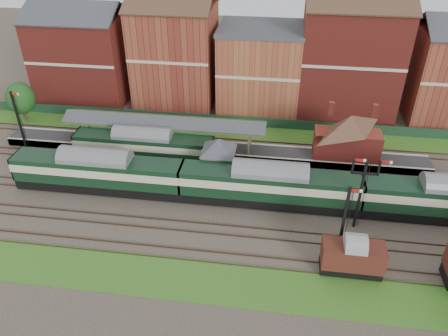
# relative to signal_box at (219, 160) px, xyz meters

# --- Properties ---
(ground) EXTENTS (160.00, 160.00, 0.00)m
(ground) POSITION_rel_signal_box_xyz_m (3.00, -3.25, -3.19)
(ground) COLOR #473D33
(ground) RESTS_ON ground
(grass_back) EXTENTS (90.00, 4.50, 0.06)m
(grass_back) POSITION_rel_signal_box_xyz_m (3.00, 12.75, -3.16)
(grass_back) COLOR #2D6619
(grass_back) RESTS_ON ground
(grass_front) EXTENTS (90.00, 5.00, 0.06)m
(grass_front) POSITION_rel_signal_box_xyz_m (3.00, -15.25, -3.16)
(grass_front) COLOR #2D6619
(grass_front) RESTS_ON ground
(fence) EXTENTS (90.00, 0.12, 1.50)m
(fence) POSITION_rel_signal_box_xyz_m (3.00, 14.75, -2.44)
(fence) COLOR #193823
(fence) RESTS_ON ground
(platform) EXTENTS (55.00, 3.40, 1.00)m
(platform) POSITION_rel_signal_box_xyz_m (-2.00, 6.50, -2.69)
(platform) COLOR #2D2D2D
(platform) RESTS_ON ground
(signal_box) EXTENTS (5.40, 5.40, 6.00)m
(signal_box) POSITION_rel_signal_box_xyz_m (0.00, 0.00, 0.00)
(signal_box) COLOR #526649
(signal_box) RESTS_ON ground
(brick_hut) EXTENTS (3.20, 2.64, 2.94)m
(brick_hut) POSITION_rel_signal_box_xyz_m (8.00, 0.00, -2.00)
(brick_hut) COLOR maroon
(brick_hut) RESTS_ON ground
(station_building) EXTENTS (8.10, 8.10, 5.90)m
(station_building) POSITION_rel_signal_box_xyz_m (15.00, 6.50, 0.76)
(station_building) COLOR maroon
(station_building) RESTS_ON platform
(canopy) EXTENTS (26.00, 3.89, 4.08)m
(canopy) POSITION_rel_signal_box_xyz_m (-8.00, 6.50, 1.39)
(canopy) COLOR #4B5635
(canopy) RESTS_ON platform
(semaphore_bracket) EXTENTS (3.60, 0.25, 8.18)m
(semaphore_bracket) POSITION_rel_signal_box_xyz_m (15.04, -5.75, 1.44)
(semaphore_bracket) COLOR black
(semaphore_bracket) RESTS_ON ground
(semaphore_platform_end) EXTENTS (1.23, 0.25, 8.00)m
(semaphore_platform_end) POSITION_rel_signal_box_xyz_m (-26.98, 4.75, 0.96)
(semaphore_platform_end) COLOR black
(semaphore_platform_end) RESTS_ON ground
(semaphore_siding) EXTENTS (1.23, 0.25, 8.00)m
(semaphore_siding) POSITION_rel_signal_box_xyz_m (13.02, -10.25, 0.96)
(semaphore_siding) COLOR black
(semaphore_siding) RESTS_ON ground
(town_backdrop) EXTENTS (69.00, 10.00, 16.00)m
(town_backdrop) POSITION_rel_signal_box_xyz_m (2.82, 21.75, 3.81)
(town_backdrop) COLOR maroon
(town_backdrop) RESTS_ON ground
(dmu_train) EXTENTS (58.03, 3.05, 4.46)m
(dmu_train) POSITION_rel_signal_box_xyz_m (6.02, -3.25, -0.60)
(dmu_train) COLOR black
(dmu_train) RESTS_ON ground
(platform_railcar) EXTENTS (17.47, 2.76, 4.02)m
(platform_railcar) POSITION_rel_signal_box_xyz_m (-9.92, 3.25, -0.83)
(platform_railcar) COLOR black
(platform_railcar) RESTS_ON ground
(goods_van_a) EXTENTS (5.46, 2.37, 3.31)m
(goods_van_a) POSITION_rel_signal_box_xyz_m (13.95, -12.25, -1.29)
(goods_van_a) COLOR black
(goods_van_a) RESTS_ON ground
(tree_back) EXTENTS (4.08, 4.08, 5.97)m
(tree_back) POSITION_rel_signal_box_xyz_m (-30.90, 11.98, 0.41)
(tree_back) COLOR #382619
(tree_back) RESTS_ON ground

